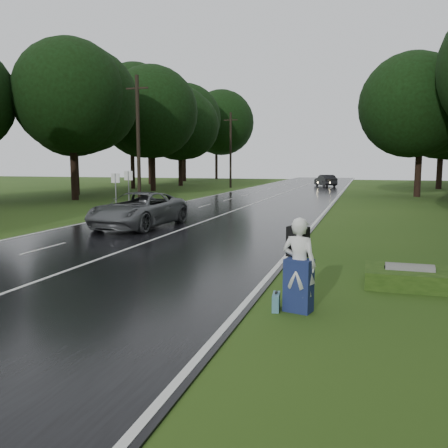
# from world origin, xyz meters

# --- Properties ---
(ground) EXTENTS (160.00, 160.00, 0.00)m
(ground) POSITION_xyz_m (0.00, 0.00, 0.00)
(ground) COLOR #2E4A16
(ground) RESTS_ON ground
(road) EXTENTS (12.00, 140.00, 0.04)m
(road) POSITION_xyz_m (0.00, 20.00, 0.02)
(road) COLOR black
(road) RESTS_ON ground
(lane_center) EXTENTS (0.12, 140.00, 0.01)m
(lane_center) POSITION_xyz_m (0.00, 20.00, 0.04)
(lane_center) COLOR silver
(lane_center) RESTS_ON road
(grey_car) EXTENTS (3.17, 6.28, 1.70)m
(grey_car) POSITION_xyz_m (-2.33, 8.26, 0.89)
(grey_car) COLOR #505356
(grey_car) RESTS_ON road
(far_car) EXTENTS (3.46, 5.00, 1.56)m
(far_car) POSITION_xyz_m (3.07, 51.60, 0.82)
(far_car) COLOR black
(far_car) RESTS_ON road
(hitchhiker) EXTENTS (0.84, 0.79, 2.05)m
(hitchhiker) POSITION_xyz_m (6.99, -2.51, 0.95)
(hitchhiker) COLOR silver
(hitchhiker) RESTS_ON ground
(suitcase) EXTENTS (0.21, 0.52, 0.36)m
(suitcase) POSITION_xyz_m (6.53, -2.58, 0.18)
(suitcase) COLOR teal
(suitcase) RESTS_ON ground
(culvert) EXTENTS (1.19, 0.60, 0.60)m
(culvert) POSITION_xyz_m (9.46, 0.38, 0.00)
(culvert) COLOR slate
(culvert) RESTS_ON ground
(utility_pole_mid) EXTENTS (1.80, 0.28, 9.73)m
(utility_pole_mid) POSITION_xyz_m (-8.50, 20.39, 0.00)
(utility_pole_mid) COLOR black
(utility_pole_mid) RESTS_ON ground
(utility_pole_far) EXTENTS (1.80, 0.28, 9.53)m
(utility_pole_far) POSITION_xyz_m (-8.50, 45.83, 0.00)
(utility_pole_far) COLOR black
(utility_pole_far) RESTS_ON ground
(road_sign_a) EXTENTS (0.60, 0.10, 2.50)m
(road_sign_a) POSITION_xyz_m (-7.20, 14.56, 0.00)
(road_sign_a) COLOR white
(road_sign_a) RESTS_ON ground
(road_sign_b) EXTENTS (0.63, 0.10, 2.63)m
(road_sign_b) POSITION_xyz_m (-7.20, 16.29, 0.00)
(road_sign_b) COLOR white
(road_sign_b) RESTS_ON ground
(tree_left_d) EXTENTS (9.79, 9.79, 15.29)m
(tree_left_d) POSITION_xyz_m (-15.70, 22.43, 0.00)
(tree_left_d) COLOR black
(tree_left_d) RESTS_ON ground
(tree_left_e) EXTENTS (9.48, 9.48, 14.81)m
(tree_left_e) POSITION_xyz_m (-14.91, 36.27, 0.00)
(tree_left_e) COLOR black
(tree_left_e) RESTS_ON ground
(tree_left_f) EXTENTS (9.15, 9.15, 14.29)m
(tree_left_f) POSITION_xyz_m (-16.50, 48.44, 0.00)
(tree_left_f) COLOR black
(tree_left_f) RESTS_ON ground
(tree_right_e) EXTENTS (9.25, 9.25, 14.45)m
(tree_right_e) POSITION_xyz_m (12.92, 35.09, 0.00)
(tree_right_e) COLOR black
(tree_right_e) RESTS_ON ground
(tree_right_f) EXTENTS (9.14, 9.14, 14.28)m
(tree_right_f) POSITION_xyz_m (16.78, 49.93, 0.00)
(tree_right_f) COLOR black
(tree_right_f) RESTS_ON ground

